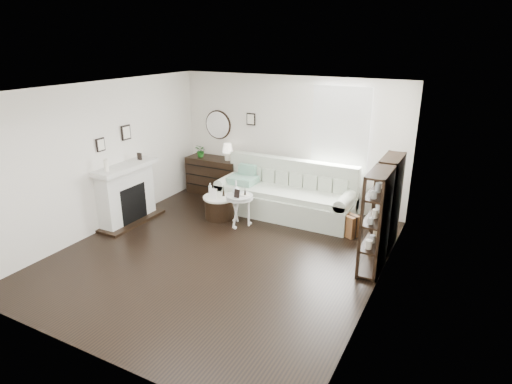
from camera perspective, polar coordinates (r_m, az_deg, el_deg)
The scene contains 18 objects.
room at distance 8.72m, azimuth 8.84°, elevation 7.69°, with size 5.50×5.50×5.50m.
fireplace at distance 8.59m, azimuth -16.82°, elevation -0.47°, with size 0.50×1.40×1.84m.
shelf_unit_far at distance 7.49m, azimuth 17.18°, elevation -1.36°, with size 0.30×0.80×1.60m.
shelf_unit_near at distance 6.66m, azimuth 15.66°, elevation -3.86°, with size 0.30×0.80×1.60m.
sofa at distance 8.68m, azimuth 3.97°, elevation -0.68°, with size 2.80×0.97×1.09m.
quilt at distance 8.86m, azimuth -1.77°, elevation 1.63°, with size 0.55×0.45×0.14m, color #268E63.
suitcase at distance 8.02m, azimuth 11.48°, elevation -4.03°, with size 0.61×0.20×0.41m, color brown.
dresser at distance 9.86m, azimuth -5.53°, elevation 2.18°, with size 1.26×0.54×0.84m.
table_lamp at distance 9.51m, azimuth -3.79°, elevation 5.36°, with size 0.24×0.24×0.38m, color #F1E2CB, non-canonical shape.
potted_plant at distance 9.84m, azimuth -7.35°, elevation 5.46°, with size 0.26×0.22×0.28m, color #1C5D1A.
drum_table at distance 8.55m, azimuth -4.87°, elevation -2.00°, with size 0.65×0.65×0.45m.
pedestal_table at distance 8.04m, azimuth -2.21°, elevation -0.77°, with size 0.51×0.51×0.62m.
eiffel_drum at distance 8.43m, azimuth -4.36°, elevation 0.08°, with size 0.12×0.12×0.21m, color black, non-canonical shape.
bottle_drum at distance 8.45m, azimuth -6.13°, elevation 0.30°, with size 0.06×0.06×0.28m, color silver.
card_frame_drum at distance 8.33m, azimuth -5.79°, elevation -0.23°, with size 0.16×0.01×0.21m, color white.
eiffel_ped at distance 7.97m, azimuth -1.47°, elevation 0.10°, with size 0.10×0.10×0.17m, color black, non-canonical shape.
flask_ped at distance 8.04m, azimuth -2.70°, elevation 0.64°, with size 0.14×0.14×0.27m, color silver, non-canonical shape.
card_frame_ped at distance 7.87m, azimuth -2.56°, elevation -0.21°, with size 0.12×0.01×0.16m, color black.
Camera 1 is at (3.46, -5.38, 3.39)m, focal length 30.00 mm.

